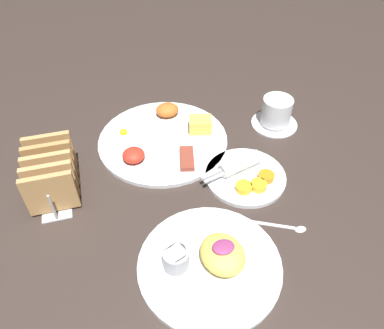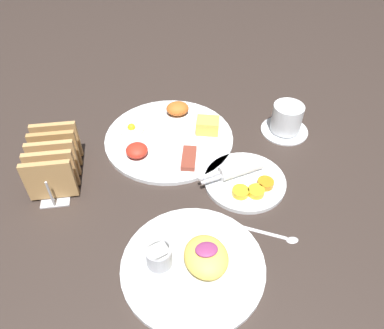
% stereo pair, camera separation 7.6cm
% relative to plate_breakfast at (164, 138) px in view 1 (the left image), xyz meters
% --- Properties ---
extents(ground_plane, '(3.00, 3.00, 0.00)m').
position_rel_plate_breakfast_xyz_m(ground_plane, '(-0.04, -0.16, -0.01)').
color(ground_plane, '#332823').
extents(plate_breakfast, '(0.32, 0.32, 0.05)m').
position_rel_plate_breakfast_xyz_m(plate_breakfast, '(0.00, 0.00, 0.00)').
color(plate_breakfast, white).
rests_on(plate_breakfast, ground_plane).
extents(plate_condiments, '(0.20, 0.18, 0.04)m').
position_rel_plate_breakfast_xyz_m(plate_condiments, '(0.15, -0.18, 0.00)').
color(plate_condiments, white).
rests_on(plate_condiments, ground_plane).
extents(plate_foreground, '(0.26, 0.26, 0.06)m').
position_rel_plate_breakfast_xyz_m(plate_foreground, '(0.01, -0.37, 0.00)').
color(plate_foreground, white).
rests_on(plate_foreground, ground_plane).
extents(toast_rack, '(0.10, 0.18, 0.10)m').
position_rel_plate_breakfast_xyz_m(toast_rack, '(-0.26, -0.10, 0.04)').
color(toast_rack, '#B7B7BC').
rests_on(toast_rack, ground_plane).
extents(coffee_cup, '(0.12, 0.12, 0.08)m').
position_rel_plate_breakfast_xyz_m(coffee_cup, '(0.30, -0.01, 0.03)').
color(coffee_cup, white).
rests_on(coffee_cup, ground_plane).
extents(teaspoon, '(0.12, 0.06, 0.01)m').
position_rel_plate_breakfast_xyz_m(teaspoon, '(0.17, -0.32, -0.01)').
color(teaspoon, silver).
rests_on(teaspoon, ground_plane).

